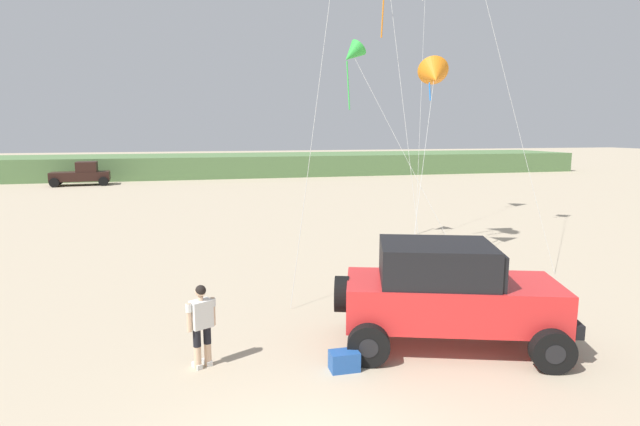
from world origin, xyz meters
TOP-DOWN VIEW (x-y plane):
  - dune_ridge at (-4.92, 47.62)m, footprint 90.00×9.79m
  - jeep at (3.64, 3.40)m, footprint 5.01×3.63m
  - person_watching at (-1.44, 3.69)m, footprint 0.57×0.43m
  - cooler_box at (1.20, 2.88)m, footprint 0.56×0.36m
  - distant_pickup at (-10.59, 40.30)m, footprint 4.73×2.70m
  - kite_green_box at (4.50, 12.92)m, footprint 3.37×4.32m
  - kite_pink_ribbon at (6.62, 10.35)m, footprint 3.44×4.98m

SIDE VIEW (x-z plane):
  - cooler_box at x=1.20m, z-range 0.00..0.38m
  - person_watching at x=-1.44m, z-range 0.10..1.77m
  - distant_pickup at x=-10.59m, z-range -0.05..1.93m
  - dune_ridge at x=-4.92m, z-range 0.00..2.08m
  - jeep at x=3.64m, z-range 0.07..2.33m
  - kite_pink_ribbon at x=6.62m, z-range 2.85..10.03m
  - kite_green_box at x=4.50m, z-range 3.43..11.38m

